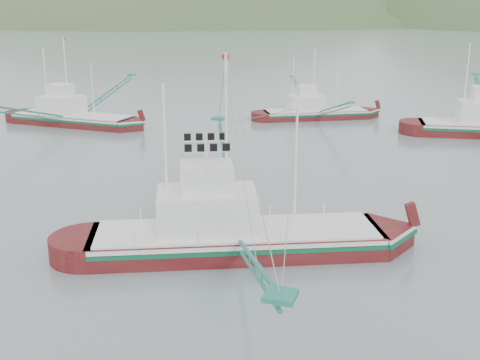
% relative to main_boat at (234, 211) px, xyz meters
% --- Properties ---
extents(ground, '(1200.00, 1200.00, 0.00)m').
position_rel_main_boat_xyz_m(ground, '(-0.80, -2.50, -2.45)').
color(ground, slate).
rests_on(ground, ground).
extents(main_boat, '(16.66, 28.09, 11.94)m').
position_rel_main_boat_xyz_m(main_boat, '(0.00, 0.00, 0.00)').
color(main_boat, '#4A0C0D').
rests_on(main_boat, ground).
extents(bg_boat_far, '(14.39, 21.37, 9.28)m').
position_rel_main_boat_xyz_m(bg_boat_far, '(-3.61, 41.57, -0.52)').
color(bg_boat_far, '#4A0C0D').
rests_on(bg_boat_far, ground).
extents(bg_boat_left, '(14.71, 26.30, 10.64)m').
position_rel_main_boat_xyz_m(bg_boat_left, '(-29.49, 29.03, -0.99)').
color(bg_boat_left, '#4A0C0D').
rests_on(bg_boat_left, ground).
extents(headland_left, '(448.00, 308.00, 210.00)m').
position_rel_main_boat_xyz_m(headland_left, '(-180.80, 357.50, -2.45)').
color(headland_left, '#3E552B').
rests_on(headland_left, ground).
extents(ridge_distant, '(960.00, 400.00, 240.00)m').
position_rel_main_boat_xyz_m(ridge_distant, '(29.20, 557.50, -2.45)').
color(ridge_distant, slate).
rests_on(ridge_distant, ground).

